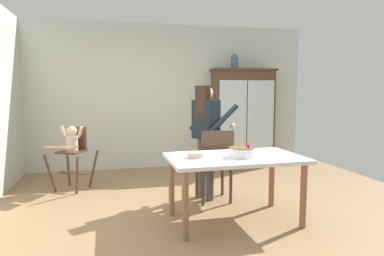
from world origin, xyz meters
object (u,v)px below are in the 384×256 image
Objects in this scene: birthday_cake at (242,152)px; serving_bowl at (195,155)px; high_chair_with_toddler at (72,146)px; china_cabinet at (243,117)px; dining_chair_far_side at (215,161)px; adult_person at (206,128)px; dining_table at (234,165)px; ceramic_vase at (235,62)px.

serving_bowl is at bearing 170.14° from birthday_cake.
high_chair_with_toddler reaches higher than birthday_cake.
china_cabinet is at bearing 68.34° from birthday_cake.
dining_chair_far_side is (0.43, 0.65, -0.21)m from serving_bowl.
adult_person reaches higher than dining_table.
serving_bowl is 0.80m from dining_chair_far_side.
high_chair_with_toddler is (-2.88, -1.00, -1.34)m from ceramic_vase.
dining_table is 8.26× the size of serving_bowl.
birthday_cake is 1.56× the size of serving_bowl.
high_chair_with_toddler is 0.62× the size of adult_person.
serving_bowl is (-1.42, -2.70, -1.23)m from ceramic_vase.
ceramic_vase reaches higher than birthday_cake.
dining_table is at bearing 92.51° from dining_chair_far_side.
dining_chair_far_side reaches higher than birthday_cake.
ceramic_vase is 3.29m from serving_bowl.
dining_table is at bearing 160.54° from adult_person.
adult_person is 5.47× the size of birthday_cake.
dining_chair_far_side is at bearing 91.31° from dining_table.
adult_person is 8.50× the size of serving_bowl.
dining_chair_far_side is at bearing -115.90° from ceramic_vase.
dining_table is at bearing -113.15° from china_cabinet.
dining_table is (-0.98, -2.72, -1.35)m from ceramic_vase.
high_chair_with_toddler is at bearing 137.85° from dining_table.
china_cabinet reaches higher than dining_table.
dining_chair_far_side is (-0.02, 0.67, -0.09)m from dining_table.
ceramic_vase is 0.18× the size of dining_table.
ceramic_vase is 0.18× the size of adult_person.
adult_person is at bearing -68.30° from dining_chair_far_side.
high_chair_with_toddler is at bearing -160.80° from ceramic_vase.
china_cabinet reaches higher than high_chair_with_toddler.
ceramic_vase is (-0.18, 0.00, 1.05)m from china_cabinet.
serving_bowl is at bearing 177.37° from dining_table.
adult_person is (-1.07, -1.86, -1.03)m from ceramic_vase.
ceramic_vase is 3.33m from high_chair_with_toddler.
high_chair_with_toddler is 2.24m from serving_bowl.
ceramic_vase is at bearing 71.64° from birthday_cake.
adult_person is (1.81, -0.85, 0.31)m from high_chair_with_toddler.
china_cabinet is 2.39m from dining_chair_far_side.
birthday_cake is at bearing 96.76° from dining_chair_far_side.
dining_table is at bearing -14.25° from high_chair_with_toddler.
china_cabinet is 3.23m from high_chair_with_toddler.
china_cabinet is 3.14m from serving_bowl.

